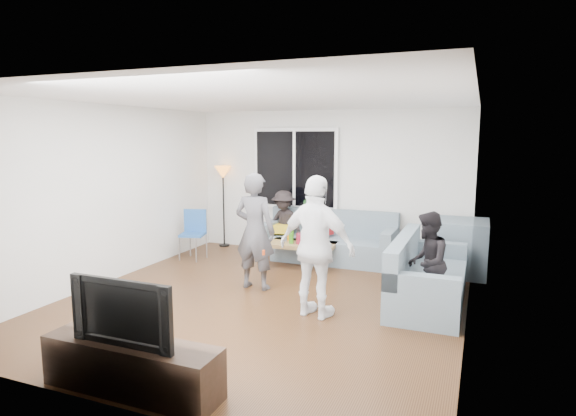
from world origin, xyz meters
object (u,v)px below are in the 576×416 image
at_px(player_right, 317,247).
at_px(television, 129,309).
at_px(spectator_right, 427,262).
at_px(tv_console, 132,366).
at_px(sofa_back_section, 328,236).
at_px(floor_lamp, 224,207).
at_px(side_chair, 193,235).
at_px(spectator_back, 284,223).
at_px(sofa_right_section, 429,271).
at_px(coffee_table, 302,254).
at_px(player_left, 255,231).

relative_size(player_right, television, 1.73).
bearing_deg(television, player_right, 68.08).
relative_size(spectator_right, tv_console, 0.78).
height_order(sofa_back_section, floor_lamp, floor_lamp).
distance_m(side_chair, tv_console, 4.45).
bearing_deg(sofa_back_section, floor_lamp, 172.11).
height_order(sofa_back_section, spectator_right, spectator_right).
bearing_deg(sofa_back_section, television, -92.89).
bearing_deg(spectator_back, floor_lamp, -179.97).
bearing_deg(spectator_right, spectator_back, -124.96).
bearing_deg(television, tv_console, 0.00).
relative_size(sofa_right_section, spectator_right, 1.61).
height_order(sofa_back_section, tv_console, sofa_back_section).
distance_m(player_right, spectator_right, 1.38).
bearing_deg(floor_lamp, tv_console, -68.69).
height_order(sofa_right_section, television, television).
relative_size(side_chair, spectator_right, 0.69).
distance_m(floor_lamp, spectator_right, 4.64).
xyz_separation_m(side_chair, player_right, (2.87, -1.77, 0.42)).
bearing_deg(floor_lamp, television, -68.69).
height_order(sofa_back_section, coffee_table, sofa_back_section).
distance_m(side_chair, floor_lamp, 1.15).
distance_m(floor_lamp, spectator_back, 1.42).
distance_m(tv_console, television, 0.50).
distance_m(sofa_right_section, spectator_right, 0.40).
xyz_separation_m(player_left, spectator_back, (-0.34, 1.88, -0.23)).
relative_size(floor_lamp, player_right, 0.92).
bearing_deg(player_right, sofa_right_section, -127.72).
bearing_deg(player_right, sofa_back_section, -63.20).
bearing_deg(spectator_back, side_chair, -137.79).
bearing_deg(spectator_back, sofa_right_section, -19.21).
relative_size(side_chair, tv_console, 0.54).
height_order(player_left, spectator_right, player_left).
distance_m(side_chair, player_right, 3.40).
bearing_deg(floor_lamp, player_left, -51.41).
distance_m(player_right, tv_console, 2.46).
bearing_deg(tv_console, coffee_table, 90.58).
relative_size(floor_lamp, tv_console, 0.97).
bearing_deg(coffee_table, floor_lamp, 156.82).
bearing_deg(spectator_back, player_left, -68.21).
bearing_deg(spectator_back, television, -71.44).
height_order(spectator_right, television, spectator_right).
height_order(sofa_right_section, side_chair, side_chair).
xyz_separation_m(sofa_back_section, coffee_table, (-0.28, -0.52, -0.22)).
bearing_deg(coffee_table, sofa_back_section, 61.44).
bearing_deg(spectator_right, tv_console, -35.29).
distance_m(side_chair, spectator_back, 1.61).
relative_size(coffee_table, side_chair, 1.28).
height_order(floor_lamp, player_right, player_right).
height_order(player_right, spectator_back, player_right).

